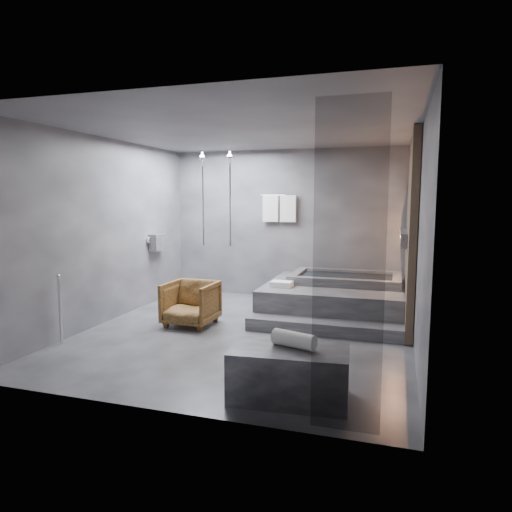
% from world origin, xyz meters
% --- Properties ---
extents(room, '(5.00, 5.04, 2.82)m').
position_xyz_m(room, '(0.40, 0.24, 1.73)').
color(room, '#2F3032').
rests_on(room, ground).
extents(tub_deck, '(2.20, 2.00, 0.50)m').
position_xyz_m(tub_deck, '(1.05, 1.45, 0.25)').
color(tub_deck, '#353537').
rests_on(tub_deck, ground).
extents(tub_step, '(2.20, 0.36, 0.18)m').
position_xyz_m(tub_step, '(1.05, 0.27, 0.09)').
color(tub_step, '#353537').
rests_on(tub_step, ground).
extents(concrete_bench, '(1.15, 0.70, 0.50)m').
position_xyz_m(concrete_bench, '(1.07, -1.92, 0.25)').
color(concrete_bench, '#313133').
rests_on(concrete_bench, ground).
extents(driftwood_chair, '(0.73, 0.75, 0.66)m').
position_xyz_m(driftwood_chair, '(-0.92, 0.13, 0.33)').
color(driftwood_chair, '#402710').
rests_on(driftwood_chair, ground).
extents(rolled_towel, '(0.45, 0.28, 0.15)m').
position_xyz_m(rolled_towel, '(1.10, -1.88, 0.57)').
color(rolled_towel, white).
rests_on(rolled_towel, concrete_bench).
extents(deck_towel, '(0.35, 0.26, 0.09)m').
position_xyz_m(deck_towel, '(0.28, 0.94, 0.54)').
color(deck_towel, white).
rests_on(deck_towel, tub_deck).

